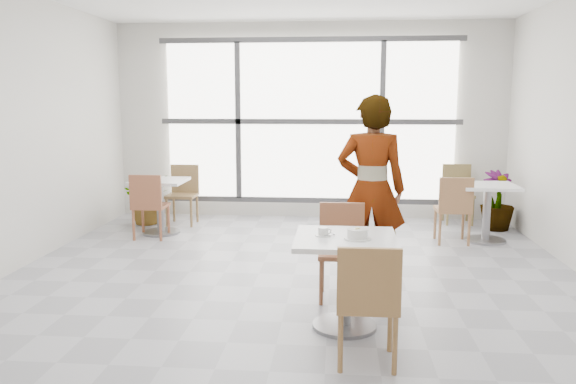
# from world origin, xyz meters

# --- Properties ---
(floor) EXTENTS (7.00, 7.00, 0.00)m
(floor) POSITION_xyz_m (0.00, 0.00, 0.00)
(floor) COLOR #9E9EA5
(floor) RESTS_ON ground
(wall_back) EXTENTS (6.00, 0.00, 6.00)m
(wall_back) POSITION_xyz_m (0.00, 3.50, 1.50)
(wall_back) COLOR silver
(wall_back) RESTS_ON ground
(wall_front) EXTENTS (6.00, 0.00, 6.00)m
(wall_front) POSITION_xyz_m (0.00, -3.50, 1.50)
(wall_front) COLOR silver
(wall_front) RESTS_ON ground
(window) EXTENTS (4.60, 0.07, 2.52)m
(window) POSITION_xyz_m (0.00, 3.44, 1.50)
(window) COLOR white
(window) RESTS_ON ground
(main_table) EXTENTS (0.80, 0.80, 0.75)m
(main_table) POSITION_xyz_m (0.51, -0.94, 0.52)
(main_table) COLOR white
(main_table) RESTS_ON ground
(chair_near) EXTENTS (0.42, 0.42, 0.87)m
(chair_near) POSITION_xyz_m (0.66, -1.62, 0.50)
(chair_near) COLOR #9A6D3E
(chair_near) RESTS_ON ground
(chair_far) EXTENTS (0.42, 0.42, 0.87)m
(chair_far) POSITION_xyz_m (0.49, -0.18, 0.50)
(chair_far) COLOR brown
(chair_far) RESTS_ON ground
(oatmeal_bowl) EXTENTS (0.21, 0.21, 0.09)m
(oatmeal_bowl) POSITION_xyz_m (0.60, -1.00, 0.79)
(oatmeal_bowl) COLOR silver
(oatmeal_bowl) RESTS_ON main_table
(coffee_cup) EXTENTS (0.16, 0.13, 0.07)m
(coffee_cup) POSITION_xyz_m (0.34, -0.92, 0.78)
(coffee_cup) COLOR silver
(coffee_cup) RESTS_ON main_table
(person) EXTENTS (0.71, 0.49, 1.87)m
(person) POSITION_xyz_m (0.78, 0.32, 0.94)
(person) COLOR black
(person) RESTS_ON ground
(bg_table_left) EXTENTS (0.70, 0.70, 0.75)m
(bg_table_left) POSITION_xyz_m (-1.98, 2.17, 0.49)
(bg_table_left) COLOR silver
(bg_table_left) RESTS_ON ground
(bg_table_right) EXTENTS (0.70, 0.70, 0.75)m
(bg_table_right) POSITION_xyz_m (2.38, 2.10, 0.49)
(bg_table_right) COLOR white
(bg_table_right) RESTS_ON ground
(bg_chair_left_near) EXTENTS (0.42, 0.42, 0.87)m
(bg_chair_left_near) POSITION_xyz_m (-2.03, 1.83, 0.50)
(bg_chair_left_near) COLOR #935437
(bg_chair_left_near) RESTS_ON ground
(bg_chair_left_far) EXTENTS (0.42, 0.42, 0.87)m
(bg_chair_left_far) POSITION_xyz_m (-1.84, 2.85, 0.50)
(bg_chair_left_far) COLOR olive
(bg_chair_left_far) RESTS_ON ground
(bg_chair_right_near) EXTENTS (0.42, 0.42, 0.87)m
(bg_chair_right_near) POSITION_xyz_m (1.92, 1.91, 0.50)
(bg_chair_right_near) COLOR #9C6B44
(bg_chair_right_near) RESTS_ON ground
(bg_chair_right_far) EXTENTS (0.42, 0.42, 0.87)m
(bg_chair_right_far) POSITION_xyz_m (2.24, 3.28, 0.50)
(bg_chair_right_far) COLOR olive
(bg_chair_right_far) RESTS_ON ground
(plant_left) EXTENTS (0.85, 0.81, 0.75)m
(plant_left) POSITION_xyz_m (-2.36, 2.76, 0.38)
(plant_left) COLOR #5F8947
(plant_left) RESTS_ON ground
(plant_right) EXTENTS (0.62, 0.62, 0.84)m
(plant_right) POSITION_xyz_m (2.70, 2.81, 0.42)
(plant_right) COLOR #45813F
(plant_right) RESTS_ON ground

